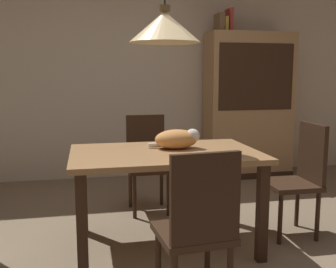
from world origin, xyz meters
name	(u,v)px	position (x,y,z in m)	size (l,w,h in m)	color
back_wall	(139,65)	(0.00, 2.65, 1.45)	(6.40, 0.10, 2.90)	beige
dining_table	(165,164)	(-0.11, 0.40, 0.65)	(1.40, 0.90, 0.75)	#A87A4C
chair_far_back	(147,158)	(-0.11, 1.28, 0.51)	(0.41, 0.41, 0.93)	#382316
chair_right_side	(300,174)	(1.02, 0.40, 0.51)	(0.41, 0.41, 0.93)	#382316
chair_near_front	(198,224)	(-0.10, -0.48, 0.51)	(0.43, 0.43, 0.93)	#382316
cat_sleeping	(177,139)	(0.01, 0.49, 0.83)	(0.39, 0.23, 0.16)	#E59951
pendant_lamp	(165,27)	(-0.11, 0.40, 1.66)	(0.52, 0.52, 1.30)	beige
hutch_bookcase	(248,108)	(1.38, 2.32, 0.89)	(1.12, 0.45, 1.85)	tan
book_brown_thick	(219,23)	(0.96, 2.32, 1.96)	(0.06, 0.24, 0.22)	brown
book_yellow_short	(224,24)	(1.03, 2.32, 1.94)	(0.04, 0.20, 0.18)	gold
book_red_tall	(229,20)	(1.09, 2.32, 1.99)	(0.04, 0.22, 0.28)	#B73833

